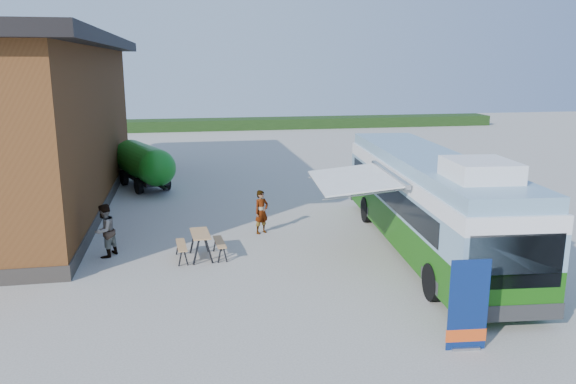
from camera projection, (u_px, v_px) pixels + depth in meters
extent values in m
plane|color=#BCB7AD|center=(284.00, 267.00, 17.84)|extent=(100.00, 100.00, 0.00)
cube|color=brown|center=(11.00, 129.00, 24.77)|extent=(8.00, 20.00, 7.00)
cube|color=black|center=(1.00, 41.00, 23.92)|extent=(9.60, 21.20, 0.50)
cube|color=#332D28|center=(19.00, 200.00, 25.50)|extent=(8.10, 20.10, 0.50)
cube|color=#264419|center=(296.00, 123.00, 55.54)|extent=(40.00, 3.00, 1.00)
cube|color=#246911|center=(425.00, 224.00, 19.31)|extent=(3.66, 12.61, 1.14)
cube|color=#769DB8|center=(427.00, 195.00, 19.07)|extent=(3.66, 12.61, 0.93)
cube|color=black|center=(386.00, 192.00, 19.46)|extent=(0.94, 10.32, 0.73)
cube|color=black|center=(458.00, 190.00, 19.70)|extent=(0.94, 10.32, 0.73)
cube|color=white|center=(428.00, 174.00, 18.92)|extent=(3.66, 12.61, 0.47)
cube|color=#769DB8|center=(429.00, 162.00, 18.82)|extent=(3.49, 12.39, 0.41)
cube|color=white|center=(480.00, 170.00, 14.90)|extent=(1.81, 2.00, 0.52)
cube|color=black|center=(516.00, 262.00, 13.11)|extent=(2.33, 0.26, 1.35)
cube|color=#2D2D2D|center=(510.00, 312.00, 13.45)|extent=(2.65, 0.43, 0.41)
cube|color=#2D2D2D|center=(380.00, 195.00, 25.35)|extent=(2.65, 0.43, 0.41)
cylinder|color=black|center=(433.00, 282.00, 15.27)|extent=(0.40, 1.06, 1.04)
cylinder|color=black|center=(516.00, 279.00, 15.49)|extent=(0.40, 1.06, 1.04)
cylinder|color=black|center=(367.00, 209.00, 22.81)|extent=(0.40, 1.06, 1.04)
cylinder|color=black|center=(423.00, 208.00, 23.03)|extent=(0.40, 1.06, 1.04)
cube|color=white|center=(353.00, 175.00, 18.34)|extent=(2.77, 4.11, 0.31)
cube|color=#A5A8AD|center=(389.00, 169.00, 18.42)|extent=(0.52, 4.21, 0.15)
cylinder|color=#A5A8AD|center=(364.00, 189.00, 16.76)|extent=(2.53, 0.27, 0.32)
cylinder|color=#A5A8AD|center=(343.00, 168.00, 19.97)|extent=(2.53, 0.27, 0.32)
cube|color=navy|center=(468.00, 305.00, 12.50)|extent=(0.91, 0.11, 2.15)
cube|color=#E84B15|center=(466.00, 335.00, 12.66)|extent=(0.94, 0.12, 0.30)
cube|color=#A5A8AD|center=(465.00, 348.00, 12.73)|extent=(0.66, 0.24, 0.06)
cylinder|color=#A5A8AD|center=(468.00, 305.00, 12.51)|extent=(0.03, 0.03, 2.15)
cube|color=tan|center=(200.00, 234.00, 18.46)|extent=(0.68, 1.41, 0.05)
cube|color=tan|center=(181.00, 245.00, 18.38)|extent=(0.39, 1.39, 0.04)
cube|color=tan|center=(220.00, 242.00, 18.69)|extent=(0.39, 1.39, 0.04)
cube|color=black|center=(196.00, 252.00, 17.97)|extent=(0.06, 0.06, 0.85)
cube|color=black|center=(209.00, 251.00, 18.07)|extent=(0.06, 0.06, 0.85)
cube|color=black|center=(193.00, 241.00, 19.04)|extent=(0.06, 0.06, 0.85)
cube|color=black|center=(205.00, 240.00, 19.15)|extent=(0.06, 0.06, 0.85)
imported|color=#999999|center=(261.00, 212.00, 21.22)|extent=(0.73, 0.65, 1.67)
imported|color=#999999|center=(105.00, 231.00, 18.63)|extent=(1.03, 1.10, 1.80)
cylinder|color=#167C1C|center=(143.00, 162.00, 28.85)|extent=(3.21, 4.43, 1.82)
sphere|color=#167C1C|center=(157.00, 168.00, 27.20)|extent=(1.82, 1.82, 1.82)
sphere|color=#167C1C|center=(131.00, 156.00, 30.51)|extent=(1.82, 1.82, 1.82)
cube|color=black|center=(144.00, 177.00, 29.04)|extent=(2.73, 4.38, 0.20)
cube|color=black|center=(162.00, 187.00, 26.90)|extent=(0.57, 1.17, 0.10)
cylinder|color=black|center=(139.00, 186.00, 27.71)|extent=(0.54, 0.84, 0.81)
cylinder|color=black|center=(166.00, 183.00, 28.45)|extent=(0.54, 0.84, 0.81)
cylinder|color=black|center=(124.00, 177.00, 29.69)|extent=(0.54, 0.84, 0.81)
cylinder|color=black|center=(150.00, 175.00, 30.44)|extent=(0.54, 0.84, 0.81)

